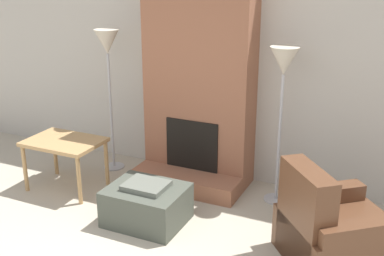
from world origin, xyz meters
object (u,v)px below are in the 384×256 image
at_px(side_table, 64,146).
at_px(floor_lamp_left, 108,51).
at_px(floor_lamp_right, 283,72).
at_px(ottoman, 147,204).
at_px(armchair, 331,233).

relative_size(side_table, floor_lamp_left, 0.48).
relative_size(side_table, floor_lamp_right, 0.50).
relative_size(floor_lamp_left, floor_lamp_right, 1.03).
xyz_separation_m(ottoman, armchair, (1.72, 0.08, 0.08)).
height_order(ottoman, side_table, side_table).
xyz_separation_m(ottoman, floor_lamp_right, (1.01, 0.97, 1.20)).
distance_m(ottoman, side_table, 1.25).
xyz_separation_m(armchair, floor_lamp_right, (-0.71, 0.89, 1.12)).
bearing_deg(ottoman, armchair, 2.83).
bearing_deg(floor_lamp_left, side_table, -102.15).
height_order(floor_lamp_left, floor_lamp_right, floor_lamp_left).
height_order(ottoman, floor_lamp_right, floor_lamp_right).
distance_m(side_table, floor_lamp_right, 2.46).
xyz_separation_m(ottoman, side_table, (-1.18, 0.28, 0.31)).
height_order(side_table, floor_lamp_right, floor_lamp_right).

